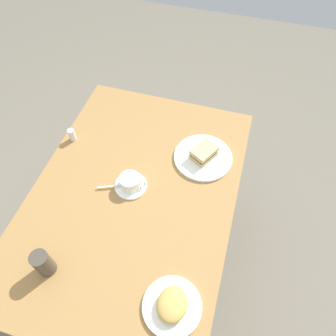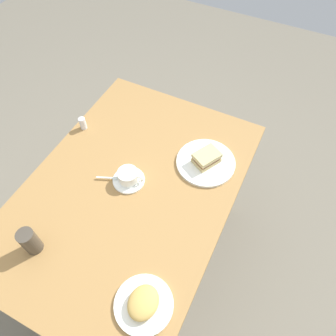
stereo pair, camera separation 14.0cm
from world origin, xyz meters
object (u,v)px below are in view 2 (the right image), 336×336
(sandwich_plate, at_px, (206,162))
(coffee_saucer, at_px, (129,180))
(dining_table, at_px, (130,199))
(spoon, at_px, (111,178))
(side_plate, at_px, (144,304))
(salt_shaker, at_px, (83,123))
(drinking_glass, at_px, (30,241))
(coffee_cup, at_px, (128,176))
(sandwich_front, at_px, (207,158))

(sandwich_plate, bearing_deg, coffee_saucer, -48.24)
(dining_table, xyz_separation_m, spoon, (-0.01, -0.09, 0.09))
(spoon, bearing_deg, side_plate, 44.19)
(side_plate, bearing_deg, salt_shaker, -131.81)
(spoon, distance_m, salt_shaker, 0.35)
(sandwich_plate, xyz_separation_m, side_plate, (0.66, 0.04, 0.00))
(drinking_glass, bearing_deg, coffee_saucer, 158.39)
(side_plate, bearing_deg, dining_table, -143.26)
(coffee_cup, bearing_deg, spoon, -67.40)
(sandwich_front, bearing_deg, spoon, -51.70)
(coffee_cup, distance_m, drinking_glass, 0.46)
(sandwich_plate, xyz_separation_m, coffee_saucer, (0.24, -0.27, -0.00))
(spoon, relative_size, salt_shaker, 1.48)
(side_plate, relative_size, salt_shaker, 3.23)
(side_plate, relative_size, drinking_glass, 1.71)
(spoon, bearing_deg, sandwich_front, 128.30)
(sandwich_front, bearing_deg, dining_table, -41.67)
(coffee_saucer, bearing_deg, dining_table, 28.37)
(sandwich_front, height_order, side_plate, sandwich_front)
(dining_table, bearing_deg, spoon, -94.80)
(dining_table, distance_m, spoon, 0.13)
(side_plate, bearing_deg, sandwich_front, -176.58)
(sandwich_plate, bearing_deg, side_plate, 3.48)
(sandwich_front, xyz_separation_m, drinking_glass, (0.66, -0.44, 0.02))
(sandwich_front, distance_m, side_plate, 0.66)
(dining_table, bearing_deg, salt_shaker, -119.25)
(sandwich_front, bearing_deg, sandwich_plate, -89.03)
(dining_table, bearing_deg, side_plate, 36.74)
(side_plate, xyz_separation_m, salt_shaker, (-0.60, -0.67, 0.03))
(spoon, relative_size, side_plate, 0.46)
(salt_shaker, bearing_deg, drinking_glass, 17.80)
(coffee_cup, distance_m, salt_shaker, 0.40)
(sandwich_front, height_order, spoon, sandwich_front)
(sandwich_front, distance_m, spoon, 0.44)
(dining_table, relative_size, drinking_glass, 10.19)
(sandwich_front, bearing_deg, side_plate, 3.42)
(salt_shaker, bearing_deg, sandwich_plate, 95.80)
(spoon, xyz_separation_m, side_plate, (0.39, 0.38, -0.01))
(sandwich_plate, relative_size, side_plate, 1.30)
(dining_table, xyz_separation_m, sandwich_plate, (-0.28, 0.25, 0.09))
(drinking_glass, bearing_deg, coffee_cup, 158.24)
(sandwich_front, xyz_separation_m, spoon, (0.27, -0.34, -0.03))
(coffee_cup, height_order, salt_shaker, coffee_cup)
(spoon, bearing_deg, coffee_saucer, 112.84)
(dining_table, relative_size, side_plate, 5.97)
(sandwich_front, bearing_deg, coffee_cup, -48.18)
(dining_table, xyz_separation_m, coffee_saucer, (-0.04, -0.02, 0.09))
(dining_table, xyz_separation_m, salt_shaker, (-0.21, -0.38, 0.11))
(sandwich_front, distance_m, coffee_cup, 0.36)
(coffee_saucer, xyz_separation_m, side_plate, (0.42, 0.31, 0.00))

